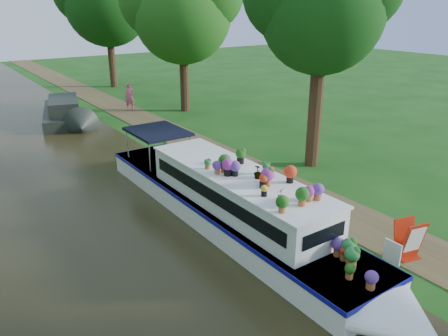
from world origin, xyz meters
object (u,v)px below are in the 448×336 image
second_boat (64,112)px  sandwich_board (409,241)px  pedestrian_pink (130,97)px  plant_boat (237,204)px

second_boat → sandwich_board: second_boat is taller
sandwich_board → pedestrian_pink: pedestrian_pink is taller
sandwich_board → second_boat: bearing=112.4°
plant_boat → second_boat: bearing=91.7°
pedestrian_pink → plant_boat: bearing=-83.8°
pedestrian_pink → second_boat: bearing=-153.9°
plant_boat → second_boat: (-0.50, 16.41, -0.30)m
plant_boat → sandwich_board: (2.84, -3.96, -0.33)m
pedestrian_pink → sandwich_board: bearing=-73.8°
plant_boat → pedestrian_pink: size_ratio=7.84×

